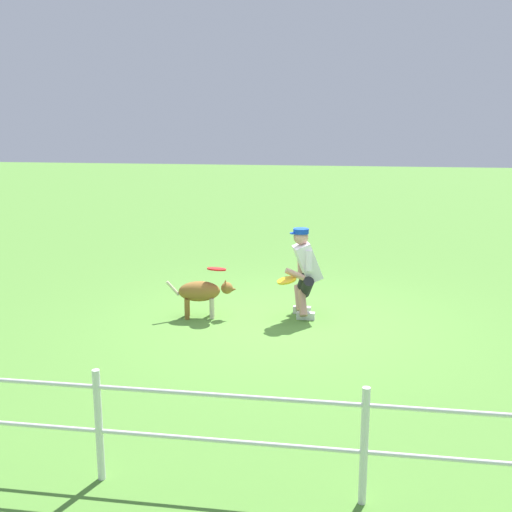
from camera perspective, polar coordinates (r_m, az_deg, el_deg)
name	(u,v)px	position (r m, az deg, el deg)	size (l,w,h in m)	color
ground_plane	(286,324)	(8.81, 2.71, -6.21)	(60.00, 60.00, 0.00)	#578F38
person	(305,270)	(8.97, 4.47, -1.24)	(0.54, 0.67, 1.29)	silver
dog	(203,292)	(9.02, -4.90, -3.33)	(1.00, 0.42, 0.55)	olive
frisbee_flying	(217,269)	(8.95, -3.61, -1.20)	(0.28, 0.28, 0.02)	red
frisbee_held	(287,280)	(8.71, 2.81, -2.23)	(0.27, 0.27, 0.02)	yellow
fence	(227,426)	(4.89, -2.66, -15.21)	(14.42, 0.06, 0.93)	white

